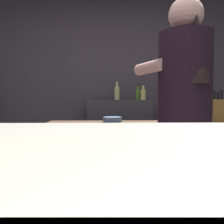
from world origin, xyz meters
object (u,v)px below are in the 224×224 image
object	(u,v)px
bartender	(185,113)
knife_block	(217,111)
chefs_knife	(202,123)
bottle_hot_sauce	(117,92)
bottle_vinegar	(143,94)
bottle_soy	(138,94)
mixing_bowl	(112,119)

from	to	relation	value
bartender	knife_block	bearing A→B (deg)	-65.17
bartender	chefs_knife	world-z (taller)	bartender
bottle_hot_sauce	knife_block	bearing A→B (deg)	-59.21
bottle_hot_sauce	bottle_vinegar	world-z (taller)	bottle_hot_sauce
knife_block	bottle_soy	size ratio (longest dim) A/B	1.38
bottle_vinegar	bottle_hot_sauce	bearing A→B (deg)	161.31
mixing_bowl	bottle_vinegar	xyz separation A→B (m)	(0.41, 0.96, 0.24)
chefs_knife	bottle_soy	xyz separation A→B (m)	(-0.37, 1.24, 0.26)
chefs_knife	bottle_vinegar	world-z (taller)	bottle_vinegar
mixing_bowl	knife_block	bearing A→B (deg)	-13.24
bartender	mixing_bowl	bearing A→B (deg)	19.36
knife_block	chefs_knife	distance (m)	0.15
mixing_bowl	chefs_knife	world-z (taller)	mixing_bowl
bartender	bottle_hot_sauce	size ratio (longest dim) A/B	6.93
mixing_bowl	bottle_soy	xyz separation A→B (m)	(0.36, 1.07, 0.24)
chefs_knife	bottle_soy	distance (m)	1.32
bartender	bottle_soy	bearing A→B (deg)	-15.88
mixing_bowl	chefs_knife	bearing A→B (deg)	-12.87
mixing_bowl	bottle_hot_sauce	world-z (taller)	bottle_hot_sauce
chefs_knife	bottle_hot_sauce	size ratio (longest dim) A/B	0.95
chefs_knife	bartender	bearing A→B (deg)	-144.04
knife_block	bottle_hot_sauce	distance (m)	1.49
bartender	knife_block	xyz separation A→B (m)	(0.39, 0.37, -0.01)
bartender	bottle_soy	size ratio (longest dim) A/B	8.79
bottle_soy	knife_block	bearing A→B (deg)	-69.23
mixing_bowl	bottle_vinegar	bearing A→B (deg)	66.72
bartender	bottle_vinegar	xyz separation A→B (m)	(-0.04, 1.54, 0.15)
mixing_bowl	bartender	bearing A→B (deg)	-51.47
bottle_vinegar	bartender	bearing A→B (deg)	-88.46
bottle_soy	bartender	bearing A→B (deg)	-86.72
bartender	bottle_soy	world-z (taller)	bartender
knife_block	chefs_knife	bearing A→B (deg)	164.25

